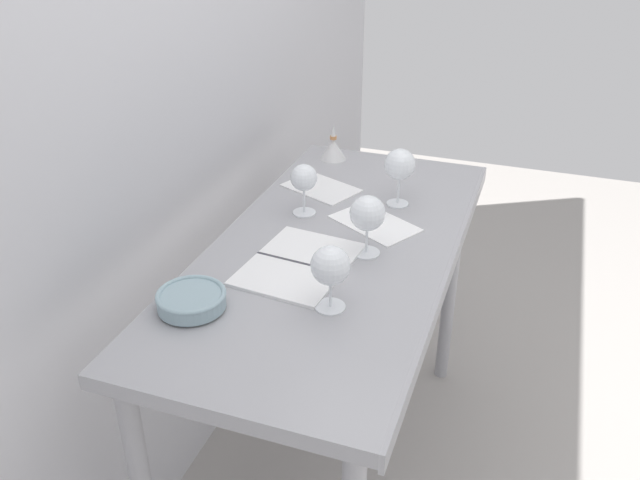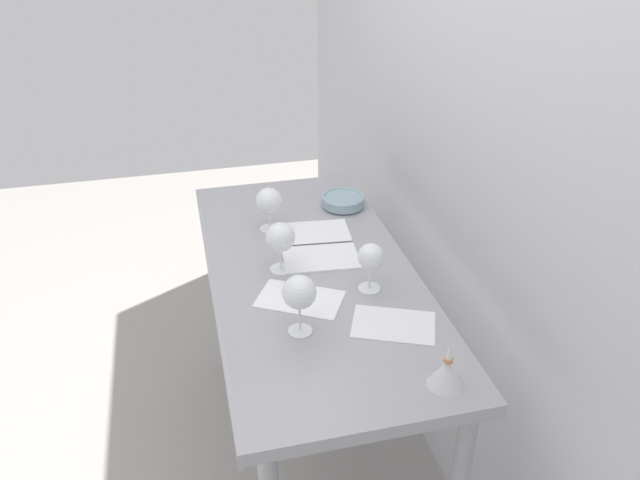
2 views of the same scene
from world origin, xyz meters
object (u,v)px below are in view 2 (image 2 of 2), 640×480
at_px(tasting_sheet_lower, 300,299).
at_px(wine_glass_near_left, 269,202).
at_px(tasting_sheet_upper, 394,325).
at_px(wine_glass_far_right, 371,258).
at_px(wine_glass_near_right, 299,293).
at_px(open_notebook, 317,245).
at_px(wine_glass_near_center, 280,238).
at_px(tasting_bowl, 343,200).
at_px(decanter_funnel, 447,372).

bearing_deg(tasting_sheet_lower, wine_glass_near_left, -148.49).
bearing_deg(tasting_sheet_upper, wine_glass_far_right, -153.36).
relative_size(wine_glass_near_right, tasting_sheet_upper, 0.78).
bearing_deg(open_notebook, tasting_sheet_lower, -17.38).
xyz_separation_m(wine_glass_near_center, wine_glass_near_right, (0.33, -0.01, 0.01)).
relative_size(tasting_sheet_upper, tasting_sheet_lower, 0.93).
bearing_deg(wine_glass_near_left, wine_glass_far_right, 27.70).
bearing_deg(tasting_bowl, decanter_funnel, -0.75).
xyz_separation_m(open_notebook, tasting_bowl, (-0.27, 0.17, 0.02)).
xyz_separation_m(wine_glass_far_right, decanter_funnel, (0.45, 0.06, -0.07)).
distance_m(wine_glass_near_right, tasting_sheet_upper, 0.30).
height_order(wine_glass_near_center, wine_glass_near_right, wine_glass_near_right).
xyz_separation_m(wine_glass_near_left, tasting_sheet_upper, (0.64, 0.25, -0.11)).
bearing_deg(wine_glass_near_right, tasting_bowl, 155.81).
bearing_deg(tasting_bowl, wine_glass_far_right, -7.16).
bearing_deg(decanter_funnel, wine_glass_near_center, -153.98).
bearing_deg(tasting_bowl, wine_glass_near_center, -38.88).
relative_size(wine_glass_near_center, wine_glass_far_right, 1.07).
bearing_deg(wine_glass_near_right, open_notebook, 160.72).
xyz_separation_m(tasting_sheet_lower, decanter_funnel, (0.44, 0.28, 0.04)).
xyz_separation_m(wine_glass_near_left, wine_glass_far_right, (0.45, 0.23, 0.00)).
xyz_separation_m(open_notebook, tasting_sheet_upper, (0.48, 0.11, -0.00)).
bearing_deg(tasting_bowl, wine_glass_near_right, -24.19).
bearing_deg(tasting_sheet_upper, wine_glass_near_center, -121.68).
bearing_deg(open_notebook, tasting_sheet_upper, 18.18).
height_order(wine_glass_near_right, wine_glass_near_left, wine_glass_near_right).
height_order(wine_glass_near_right, tasting_sheet_upper, wine_glass_near_right).
height_order(open_notebook, tasting_sheet_upper, open_notebook).
xyz_separation_m(wine_glass_near_right, tasting_bowl, (-0.72, 0.32, -0.10)).
relative_size(wine_glass_near_right, wine_glass_near_left, 1.11).
bearing_deg(wine_glass_near_left, tasting_sheet_lower, 1.87).
bearing_deg(tasting_bowl, tasting_sheet_upper, -4.44).
bearing_deg(tasting_sheet_upper, decanter_funnel, 32.82).
bearing_deg(wine_glass_far_right, tasting_sheet_lower, -88.89).
bearing_deg(wine_glass_far_right, wine_glass_near_right, -58.31).
height_order(wine_glass_far_right, tasting_bowl, wine_glass_far_right).
height_order(wine_glass_near_left, open_notebook, wine_glass_near_left).
bearing_deg(tasting_sheet_lower, tasting_bowl, -177.53).
height_order(wine_glass_near_left, tasting_bowl, wine_glass_near_left).
relative_size(wine_glass_near_right, wine_glass_far_right, 1.15).
xyz_separation_m(wine_glass_near_right, open_notebook, (-0.45, 0.16, -0.13)).
height_order(wine_glass_near_left, tasting_sheet_lower, wine_glass_near_left).
distance_m(wine_glass_far_right, open_notebook, 0.32).
bearing_deg(wine_glass_near_center, tasting_sheet_lower, 7.78).
distance_m(wine_glass_near_left, open_notebook, 0.24).
height_order(wine_glass_far_right, decanter_funnel, wine_glass_far_right).
relative_size(wine_glass_near_left, tasting_sheet_upper, 0.70).
relative_size(wine_glass_far_right, tasting_sheet_lower, 0.63).
distance_m(tasting_sheet_upper, decanter_funnel, 0.26).
bearing_deg(wine_glass_near_left, wine_glass_near_right, -1.59).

